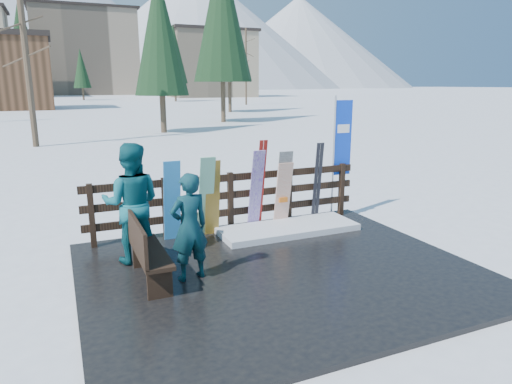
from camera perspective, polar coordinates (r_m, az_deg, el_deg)
name	(u,v)px	position (r m, az deg, el deg)	size (l,w,h in m)	color
ground	(280,273)	(7.32, 2.97, -10.11)	(700.00, 700.00, 0.00)	white
deck	(280,271)	(7.30, 2.98, -9.82)	(6.00, 5.00, 0.08)	black
fence	(230,197)	(9.00, -3.21, -0.63)	(5.60, 0.10, 1.15)	black
snow_patch	(288,228)	(9.02, 4.03, -4.57)	(2.74, 1.00, 0.12)	white
bench	(145,249)	(6.83, -13.71, -6.89)	(0.40, 1.50, 0.97)	black
snowboard_0	(172,201)	(8.44, -10.44, -1.12)	(0.31, 0.03, 1.52)	#3294E6
snowboard_1	(206,197)	(8.60, -6.25, -0.57)	(0.29, 0.03, 1.59)	white
snowboard_2	(213,198)	(8.64, -5.45, -0.77)	(0.28, 0.03, 1.47)	yellow
snowboard_3	(256,190)	(8.93, 0.00, 0.25)	(0.25, 0.03, 1.64)	silver
snowboard_4	(283,189)	(9.19, 3.40, 0.40)	(0.30, 0.03, 1.56)	black
snowboard_5	(283,194)	(9.22, 3.41, -0.29)	(0.32, 0.03, 1.34)	white
ski_pair_a	(260,184)	(9.03, 0.54, 0.97)	(0.17, 0.34, 1.79)	maroon
ski_pair_b	(317,182)	(9.64, 7.68, 1.26)	(0.17, 0.18, 1.66)	black
rental_flag	(341,142)	(10.03, 10.53, 6.11)	(0.45, 0.04, 2.60)	silver
person_front	(189,227)	(6.73, -8.34, -4.34)	(0.59, 0.38, 1.61)	#0D4941
person_back	(132,203)	(7.55, -15.28, -1.38)	(0.95, 0.74, 1.95)	#0F5761
resort_buildings	(68,54)	(121.67, -22.44, 15.65)	(73.00, 87.60, 22.60)	tan
trees	(109,56)	(55.82, -17.91, 15.88)	(42.33, 68.70, 12.87)	#382B1E
mountains	(32,6)	(337.82, -26.25, 20.13)	(520.00, 260.00, 120.00)	white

